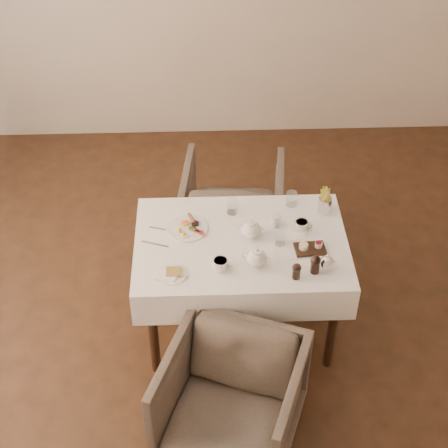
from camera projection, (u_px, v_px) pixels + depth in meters
name	position (u px, v px, depth m)	size (l,w,h in m)	color
table	(241.00, 255.00, 4.19)	(1.28, 0.88, 0.75)	black
armchair_near	(231.00, 401.00, 3.74)	(0.72, 0.74, 0.67)	#483F35
armchair_far	(233.00, 207.00, 5.03)	(0.72, 0.74, 0.67)	#483F35
breakfast_plate	(187.00, 228.00, 4.19)	(0.25, 0.25, 0.03)	white
side_plate	(171.00, 274.00, 3.88)	(0.18, 0.17, 0.02)	white
teapot_centre	(251.00, 228.00, 4.10)	(0.17, 0.13, 0.13)	white
teapot_front	(257.00, 257.00, 3.91)	(0.16, 0.12, 0.13)	white
creamer	(275.00, 220.00, 4.20)	(0.06, 0.06, 0.07)	white
teacup_near	(221.00, 265.00, 3.91)	(0.14, 0.14, 0.07)	white
teacup_far	(301.00, 226.00, 4.17)	(0.13, 0.13, 0.06)	white
glass_left	(232.00, 206.00, 4.29)	(0.07, 0.07, 0.10)	silver
glass_mid	(280.00, 238.00, 4.07)	(0.06, 0.06, 0.09)	silver
glass_right	(292.00, 199.00, 4.35)	(0.07, 0.07, 0.10)	silver
condiment_board	(310.00, 248.00, 4.04)	(0.19, 0.13, 0.05)	black
pepper_mill_left	(297.00, 271.00, 3.84)	(0.05, 0.05, 0.10)	black
pepper_mill_right	(315.00, 264.00, 3.87)	(0.06, 0.06, 0.12)	black
silver_pot	(327.00, 262.00, 3.90)	(0.10, 0.08, 0.11)	white
fries_cup	(325.00, 201.00, 4.28)	(0.08, 0.08, 0.18)	silver
cutlery_fork	(164.00, 230.00, 4.19)	(0.02, 0.19, 0.00)	silver
cutlery_knife	(155.00, 244.00, 4.09)	(0.01, 0.17, 0.00)	silver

